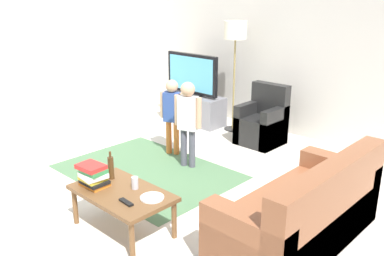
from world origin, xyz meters
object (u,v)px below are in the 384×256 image
Objects in this scene: coffee_table at (122,196)px; tv_remote at (126,202)px; tv_stand at (193,109)px; tv at (192,75)px; couch at (306,216)px; floor_lamp at (235,36)px; book_stack at (93,176)px; armchair at (263,124)px; plate at (152,198)px; soda_can at (135,183)px; child_near_tv at (172,110)px; child_center at (188,117)px; bottle at (111,167)px.

coffee_table is 0.26m from tv_remote.
tv reaches higher than tv_stand.
couch is 1.01× the size of floor_lamp.
floor_lamp is at bearing 105.27° from book_stack.
tv_remote is (0.67, -3.12, 0.13)m from armchair.
coffee_table is at bearing -162.66° from plate.
soda_can is (-1.34, -0.89, 0.19)m from couch.
floor_lamp is (0.78, 0.17, 0.70)m from tv.
child_near_tv is 2.08m from coffee_table.
soda_can is at bearing 129.35° from tv_remote.
tv is 0.62× the size of floor_lamp.
child_near_tv is 2.18m from plate.
coffee_table is at bearing 155.43° from tv_remote.
coffee_table is at bearing -67.59° from child_center.
tv_remote is 0.77× the size of plate.
book_stack is at bearing -65.74° from child_near_tv.
couch is 1.63m from tv_remote.
child_center reaches higher than tv_remote.
plate is at bearing -75.11° from armchair.
soda_can is 0.55× the size of plate.
child_center reaches higher than plate.
child_near_tv is (-0.66, -1.27, 0.35)m from armchair.
coffee_table is 0.34m from plate.
tv is 0.97× the size of child_center.
floor_lamp is 3.58m from book_stack.
tv is 1.61m from armchair.
child_center reaches higher than armchair.
couch is (3.35, -2.03, 0.05)m from tv_stand.
tv_stand is 10.00× the size of soda_can.
bottle reaches higher than plate.
floor_lamp is 6.12× the size of bottle.
child_center is (0.47, -0.17, 0.04)m from child_near_tv.
armchair is at bearing 104.89° from plate.
coffee_table is (1.18, -3.19, -1.17)m from floor_lamp.
tv_stand is 1.33× the size of armchair.
tv_remote is at bearing -67.03° from floor_lamp.
book_stack is 0.23m from bottle.
child_near_tv is at bearing 131.32° from plate.
couch is at bearing -47.33° from armchair.
child_center is at bearing -48.25° from tv_stand.
tv_remote is at bearing -55.17° from tv.
plate is (-1.07, -0.91, 0.14)m from couch.
couch is 15.00× the size of soda_can.
tv is at bearing 119.68° from bottle.
child_near_tv reaches higher than book_stack.
book_stack reaches higher than plate.
tv reaches higher than couch.
plate is at bearing -48.68° from child_near_tv.
couch reaches higher than tv_remote.
coffee_table is 0.17m from soda_can.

